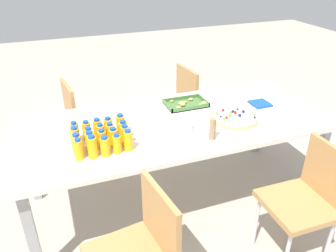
{
  "coord_description": "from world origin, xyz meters",
  "views": [
    {
      "loc": [
        -0.81,
        -2.04,
        1.87
      ],
      "look_at": [
        -0.08,
        -0.09,
        0.75
      ],
      "focal_mm": 35.85,
      "sensor_mm": 36.0,
      "label": 1
    }
  ],
  "objects_px": {
    "juice_bottle_0": "(79,150)",
    "juice_bottle_8": "(114,138)",
    "chair_far_right": "(196,98)",
    "snack_tray": "(186,104)",
    "juice_bottle_15": "(75,132)",
    "chair_far_left": "(84,116)",
    "juice_bottle_5": "(77,144)",
    "napkin_stack": "(260,104)",
    "cardboard_tube": "(213,129)",
    "juice_bottle_2": "(105,146)",
    "juice_bottle_10": "(75,138)",
    "juice_bottle_9": "(125,136)",
    "chair_near_left": "(140,248)",
    "juice_bottle_11": "(89,137)",
    "juice_bottle_7": "(102,140)",
    "juice_bottle_6": "(90,142)",
    "juice_bottle_18": "(108,127)",
    "chair_near_right": "(308,196)",
    "juice_bottle_4": "(128,141)",
    "fruit_pizza": "(234,117)",
    "party_table": "(174,128)",
    "plate_stack": "(181,126)",
    "juice_bottle_17": "(98,129)",
    "juice_bottle_14": "(123,130)",
    "juice_bottle_1": "(92,147)",
    "juice_bottle_3": "(117,144)",
    "juice_bottle_12": "(101,134)",
    "juice_bottle_19": "(121,125)",
    "juice_bottle_16": "(87,131)",
    "juice_bottle_13": "(110,132)"
  },
  "relations": [
    {
      "from": "juice_bottle_0",
      "to": "juice_bottle_8",
      "type": "height_order",
      "value": "juice_bottle_0"
    },
    {
      "from": "chair_far_right",
      "to": "snack_tray",
      "type": "distance_m",
      "value": 0.72
    },
    {
      "from": "juice_bottle_15",
      "to": "chair_far_left",
      "type": "bearing_deg",
      "value": 80.23
    },
    {
      "from": "juice_bottle_5",
      "to": "napkin_stack",
      "type": "xyz_separation_m",
      "value": [
        1.49,
        0.23,
        -0.06
      ]
    },
    {
      "from": "cardboard_tube",
      "to": "juice_bottle_8",
      "type": "bearing_deg",
      "value": 167.48
    },
    {
      "from": "juice_bottle_2",
      "to": "juice_bottle_10",
      "type": "distance_m",
      "value": 0.22
    },
    {
      "from": "juice_bottle_2",
      "to": "juice_bottle_9",
      "type": "relative_size",
      "value": 0.91
    },
    {
      "from": "chair_near_left",
      "to": "juice_bottle_11",
      "type": "xyz_separation_m",
      "value": [
        -0.12,
        0.73,
        0.29
      ]
    },
    {
      "from": "chair_near_left",
      "to": "juice_bottle_5",
      "type": "height_order",
      "value": "juice_bottle_5"
    },
    {
      "from": "juice_bottle_5",
      "to": "juice_bottle_7",
      "type": "xyz_separation_m",
      "value": [
        0.16,
        0.0,
        -0.0
      ]
    },
    {
      "from": "juice_bottle_6",
      "to": "juice_bottle_18",
      "type": "height_order",
      "value": "same"
    },
    {
      "from": "chair_near_right",
      "to": "juice_bottle_0",
      "type": "xyz_separation_m",
      "value": [
        -1.3,
        0.56,
        0.29
      ]
    },
    {
      "from": "juice_bottle_6",
      "to": "juice_bottle_10",
      "type": "height_order",
      "value": "juice_bottle_10"
    },
    {
      "from": "chair_far_left",
      "to": "juice_bottle_9",
      "type": "distance_m",
      "value": 1.03
    },
    {
      "from": "juice_bottle_4",
      "to": "juice_bottle_10",
      "type": "height_order",
      "value": "juice_bottle_10"
    },
    {
      "from": "fruit_pizza",
      "to": "juice_bottle_18",
      "type": "bearing_deg",
      "value": 175.32
    },
    {
      "from": "party_table",
      "to": "napkin_stack",
      "type": "distance_m",
      "value": 0.77
    },
    {
      "from": "plate_stack",
      "to": "juice_bottle_8",
      "type": "bearing_deg",
      "value": -171.02
    },
    {
      "from": "juice_bottle_2",
      "to": "chair_near_left",
      "type": "bearing_deg",
      "value": -85.49
    },
    {
      "from": "juice_bottle_6",
      "to": "juice_bottle_17",
      "type": "relative_size",
      "value": 0.98
    },
    {
      "from": "juice_bottle_10",
      "to": "juice_bottle_18",
      "type": "height_order",
      "value": "juice_bottle_10"
    },
    {
      "from": "juice_bottle_11",
      "to": "juice_bottle_14",
      "type": "height_order",
      "value": "juice_bottle_14"
    },
    {
      "from": "juice_bottle_1",
      "to": "juice_bottle_3",
      "type": "relative_size",
      "value": 1.13
    },
    {
      "from": "juice_bottle_12",
      "to": "juice_bottle_17",
      "type": "xyz_separation_m",
      "value": [
        -0.01,
        0.09,
        -0.0
      ]
    },
    {
      "from": "juice_bottle_7",
      "to": "chair_far_left",
      "type": "bearing_deg",
      "value": 90.48
    },
    {
      "from": "juice_bottle_1",
      "to": "plate_stack",
      "type": "height_order",
      "value": "juice_bottle_1"
    },
    {
      "from": "plate_stack",
      "to": "napkin_stack",
      "type": "xyz_separation_m",
      "value": [
        0.76,
        0.14,
        -0.01
      ]
    },
    {
      "from": "party_table",
      "to": "juice_bottle_19",
      "type": "xyz_separation_m",
      "value": [
        -0.41,
        -0.04,
        0.13
      ]
    },
    {
      "from": "juice_bottle_16",
      "to": "fruit_pizza",
      "type": "bearing_deg",
      "value": -4.22
    },
    {
      "from": "chair_near_left",
      "to": "plate_stack",
      "type": "height_order",
      "value": "chair_near_left"
    },
    {
      "from": "juice_bottle_14",
      "to": "juice_bottle_8",
      "type": "bearing_deg",
      "value": -139.57
    },
    {
      "from": "juice_bottle_13",
      "to": "juice_bottle_15",
      "type": "bearing_deg",
      "value": 162.35
    },
    {
      "from": "juice_bottle_6",
      "to": "juice_bottle_16",
      "type": "height_order",
      "value": "juice_bottle_6"
    },
    {
      "from": "juice_bottle_4",
      "to": "juice_bottle_15",
      "type": "distance_m",
      "value": 0.37
    },
    {
      "from": "chair_far_left",
      "to": "juice_bottle_0",
      "type": "bearing_deg",
      "value": -15.37
    },
    {
      "from": "juice_bottle_5",
      "to": "juice_bottle_19",
      "type": "height_order",
      "value": "juice_bottle_19"
    },
    {
      "from": "juice_bottle_5",
      "to": "juice_bottle_16",
      "type": "bearing_deg",
      "value": 63.08
    },
    {
      "from": "juice_bottle_11",
      "to": "juice_bottle_4",
      "type": "bearing_deg",
      "value": -32.23
    },
    {
      "from": "juice_bottle_8",
      "to": "plate_stack",
      "type": "bearing_deg",
      "value": 8.98
    },
    {
      "from": "juice_bottle_12",
      "to": "snack_tray",
      "type": "xyz_separation_m",
      "value": [
        0.76,
        0.35,
        -0.06
      ]
    },
    {
      "from": "juice_bottle_12",
      "to": "juice_bottle_18",
      "type": "bearing_deg",
      "value": 51.09
    },
    {
      "from": "chair_far_right",
      "to": "juice_bottle_6",
      "type": "distance_m",
      "value": 1.59
    },
    {
      "from": "juice_bottle_7",
      "to": "juice_bottle_2",
      "type": "bearing_deg",
      "value": -88.33
    },
    {
      "from": "juice_bottle_14",
      "to": "juice_bottle_17",
      "type": "relative_size",
      "value": 0.97
    },
    {
      "from": "juice_bottle_9",
      "to": "napkin_stack",
      "type": "height_order",
      "value": "juice_bottle_9"
    },
    {
      "from": "juice_bottle_5",
      "to": "juice_bottle_19",
      "type": "bearing_deg",
      "value": 26.26
    },
    {
      "from": "chair_far_right",
      "to": "juice_bottle_16",
      "type": "xyz_separation_m",
      "value": [
        -1.2,
        -0.84,
        0.29
      ]
    },
    {
      "from": "juice_bottle_1",
      "to": "juice_bottle_4",
      "type": "height_order",
      "value": "juice_bottle_1"
    },
    {
      "from": "chair_far_right",
      "to": "juice_bottle_17",
      "type": "relative_size",
      "value": 5.87
    },
    {
      "from": "juice_bottle_7",
      "to": "juice_bottle_12",
      "type": "distance_m",
      "value": 0.07
    }
  ]
}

